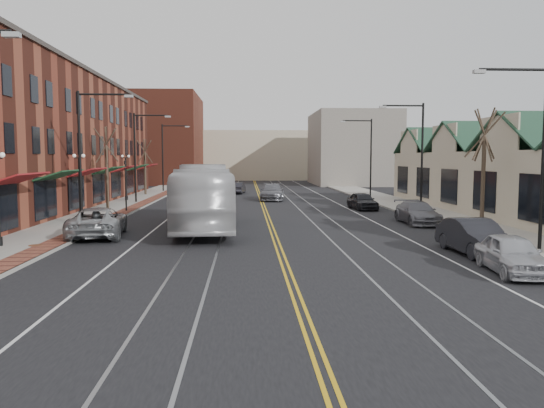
{
  "coord_description": "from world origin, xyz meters",
  "views": [
    {
      "loc": [
        -1.51,
        -16.6,
        4.2
      ],
      "look_at": [
        -0.27,
        8.21,
        2.0
      ],
      "focal_mm": 35.0,
      "sensor_mm": 36.0,
      "label": 1
    }
  ],
  "objects": [
    {
      "name": "ground",
      "position": [
        0.0,
        0.0,
        0.0
      ],
      "size": [
        160.0,
        160.0,
        0.0
      ],
      "primitive_type": "plane",
      "color": "black",
      "rests_on": "ground"
    },
    {
      "name": "sidewalk_left",
      "position": [
        -12.0,
        20.0,
        0.07
      ],
      "size": [
        4.0,
        120.0,
        0.15
      ],
      "primitive_type": "cube",
      "color": "gray",
      "rests_on": "ground"
    },
    {
      "name": "sidewalk_right",
      "position": [
        12.0,
        20.0,
        0.07
      ],
      "size": [
        4.0,
        120.0,
        0.15
      ],
      "primitive_type": "cube",
      "color": "gray",
      "rests_on": "ground"
    },
    {
      "name": "building_left",
      "position": [
        -19.0,
        27.0,
        5.5
      ],
      "size": [
        10.0,
        50.0,
        11.0
      ],
      "primitive_type": "cube",
      "color": "maroon",
      "rests_on": "ground"
    },
    {
      "name": "building_right",
      "position": [
        18.0,
        20.0,
        2.3
      ],
      "size": [
        8.0,
        36.0,
        4.6
      ],
      "primitive_type": "cube",
      "color": "#C3B196",
      "rests_on": "ground"
    },
    {
      "name": "backdrop_left",
      "position": [
        -16.0,
        70.0,
        7.0
      ],
      "size": [
        14.0,
        18.0,
        14.0
      ],
      "primitive_type": "cube",
      "color": "maroon",
      "rests_on": "ground"
    },
    {
      "name": "backdrop_mid",
      "position": [
        0.0,
        85.0,
        4.5
      ],
      "size": [
        22.0,
        14.0,
        9.0
      ],
      "primitive_type": "cube",
      "color": "#C3B196",
      "rests_on": "ground"
    },
    {
      "name": "backdrop_right",
      "position": [
        15.0,
        65.0,
        5.5
      ],
      "size": [
        12.0,
        16.0,
        11.0
      ],
      "primitive_type": "cube",
      "color": "slate",
      "rests_on": "ground"
    },
    {
      "name": "streetlight_l_1",
      "position": [
        -11.05,
        16.0,
        5.03
      ],
      "size": [
        3.33,
        0.25,
        8.0
      ],
      "color": "black",
      "rests_on": "sidewalk_left"
    },
    {
      "name": "streetlight_l_2",
      "position": [
        -11.05,
        32.0,
        5.03
      ],
      "size": [
        3.33,
        0.25,
        8.0
      ],
      "color": "black",
      "rests_on": "sidewalk_left"
    },
    {
      "name": "streetlight_l_3",
      "position": [
        -11.05,
        48.0,
        5.03
      ],
      "size": [
        3.33,
        0.25,
        8.0
      ],
      "color": "black",
      "rests_on": "sidewalk_left"
    },
    {
      "name": "streetlight_r_0",
      "position": [
        11.05,
        6.0,
        5.03
      ],
      "size": [
        3.33,
        0.25,
        8.0
      ],
      "color": "black",
      "rests_on": "sidewalk_right"
    },
    {
      "name": "streetlight_r_1",
      "position": [
        11.05,
        22.0,
        5.03
      ],
      "size": [
        3.33,
        0.25,
        8.0
      ],
      "color": "black",
      "rests_on": "sidewalk_right"
    },
    {
      "name": "streetlight_r_2",
      "position": [
        11.05,
        38.0,
        5.03
      ],
      "size": [
        3.33,
        0.25,
        8.0
      ],
      "color": "black",
      "rests_on": "sidewalk_right"
    },
    {
      "name": "lamppost_l_2",
      "position": [
        -12.8,
        20.0,
        2.2
      ],
      "size": [
        0.84,
        0.28,
        4.27
      ],
      "color": "black",
      "rests_on": "sidewalk_left"
    },
    {
      "name": "lamppost_l_3",
      "position": [
        -12.8,
        34.0,
        2.2
      ],
      "size": [
        0.84,
        0.28,
        4.27
      ],
      "color": "black",
      "rests_on": "sidewalk_left"
    },
    {
      "name": "tree_left_near",
      "position": [
        -12.5,
        26.0,
        3.51
      ],
      "size": [
        1.78,
        1.37,
        6.48
      ],
      "color": "#382B21",
      "rests_on": "sidewalk_left"
    },
    {
      "name": "tree_left_far",
      "position": [
        -12.5,
        42.0,
        3.28
      ],
      "size": [
        1.66,
        1.28,
        6.02
      ],
      "color": "#382B21",
      "rests_on": "sidewalk_left"
    },
    {
      "name": "tree_right_mid",
      "position": [
        12.5,
        14.0,
        3.75
      ],
      "size": [
        1.9,
        1.46,
        6.93
      ],
      "color": "#382B21",
      "rests_on": "sidewalk_right"
    },
    {
      "name": "manhole_far",
      "position": [
        -11.2,
        8.0,
        0.16
      ],
      "size": [
        0.6,
        0.6,
        0.02
      ],
      "primitive_type": "cylinder",
      "color": "#592D19",
      "rests_on": "sidewalk_left"
    },
    {
      "name": "traffic_signal",
      "position": [
        -10.6,
        24.0,
        2.35
      ],
      "size": [
        0.18,
        0.15,
        3.8
      ],
      "color": "black",
      "rests_on": "sidewalk_left"
    },
    {
      "name": "transit_bus",
      "position": [
        -4.01,
        14.6,
        1.88
      ],
      "size": [
        4.07,
        13.66,
        3.75
      ],
      "primitive_type": "imported",
      "rotation": [
        0.0,
        0.0,
        3.21
      ],
      "color": "silver",
      "rests_on": "ground"
    },
    {
      "name": "parked_suv",
      "position": [
        -9.3,
        11.53,
        0.79
      ],
      "size": [
        3.34,
        5.98,
        1.58
      ],
      "primitive_type": "imported",
      "rotation": [
        0.0,
        0.0,
        3.27
      ],
      "color": "#9CA0A3",
      "rests_on": "ground"
    },
    {
      "name": "parked_car_a",
      "position": [
        8.1,
        1.84,
        0.71
      ],
      "size": [
        2.12,
        4.33,
        1.42
      ],
      "primitive_type": "imported",
      "rotation": [
        0.0,
        0.0,
        -0.11
      ],
      "color": "#B8B9C0",
      "rests_on": "ground"
    },
    {
      "name": "parked_car_b",
      "position": [
        8.33,
        5.54,
        0.77
      ],
      "size": [
        1.84,
        4.75,
        1.54
      ],
      "primitive_type": "imported",
      "rotation": [
        0.0,
        0.0,
        0.05
      ],
      "color": "#222227",
      "rests_on": "ground"
    },
    {
      "name": "parked_car_c",
      "position": [
        9.3,
        16.07,
        0.7
      ],
      "size": [
        1.98,
        4.86,
        1.41
      ],
      "primitive_type": "imported",
      "rotation": [
        0.0,
        0.0,
        0.0
      ],
      "color": "slate",
      "rests_on": "ground"
    },
    {
      "name": "parked_car_d",
      "position": [
        7.84,
        25.3,
        0.7
      ],
      "size": [
        2.07,
        4.27,
        1.41
      ],
      "primitive_type": "imported",
      "rotation": [
        0.0,
        0.0,
        0.1
      ],
      "color": "black",
      "rests_on": "ground"
    },
    {
      "name": "distant_car_left",
      "position": [
        -2.42,
        44.31,
        0.65
      ],
      "size": [
        1.86,
        4.09,
        1.3
      ],
      "primitive_type": "imported",
      "rotation": [
        0.0,
        0.0,
        3.02
      ],
      "color": "black",
      "rests_on": "ground"
    },
    {
      "name": "distant_car_right",
      "position": [
        1.09,
        35.04,
        0.8
      ],
      "size": [
        2.73,
        5.7,
        1.6
      ],
      "primitive_type": "imported",
      "rotation": [
        0.0,
        0.0,
        -0.09
      ],
      "color": "slate",
      "rests_on": "ground"
    },
    {
      "name": "distant_car_far",
      "position": [
        -6.18,
        51.72,
        0.81
      ],
      "size": [
        2.16,
        4.84,
        1.62
      ],
      "primitive_type": "imported",
      "rotation": [
        0.0,
        0.0,
        3.09
      ],
      "color": "silver",
      "rests_on": "ground"
    }
  ]
}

